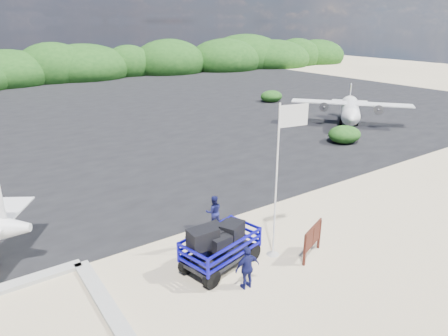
# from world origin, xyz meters

# --- Properties ---
(ground) EXTENTS (160.00, 160.00, 0.00)m
(ground) POSITION_xyz_m (0.00, 0.00, 0.00)
(ground) COLOR beige
(asphalt_apron) EXTENTS (90.00, 50.00, 0.04)m
(asphalt_apron) POSITION_xyz_m (0.00, 30.00, 0.00)
(asphalt_apron) COLOR #B2B2B2
(asphalt_apron) RESTS_ON ground
(vegetation_band) EXTENTS (124.00, 8.00, 4.40)m
(vegetation_band) POSITION_xyz_m (0.00, 55.00, 0.00)
(vegetation_band) COLOR #B2B2B2
(vegetation_band) RESTS_ON ground
(baggage_cart) EXTENTS (3.39, 2.40, 1.54)m
(baggage_cart) POSITION_xyz_m (-0.31, 2.08, 0.00)
(baggage_cart) COLOR #0F0BAD
(baggage_cart) RESTS_ON ground
(flagpole) EXTENTS (1.23, 0.68, 5.83)m
(flagpole) POSITION_xyz_m (1.76, 1.59, 0.00)
(flagpole) COLOR white
(flagpole) RESTS_ON ground
(signboard) EXTENTS (1.56, 0.74, 1.33)m
(signboard) POSITION_xyz_m (2.87, 0.66, 0.00)
(signboard) COLOR #502217
(signboard) RESTS_ON ground
(crew_a) EXTENTS (0.71, 0.57, 1.68)m
(crew_a) POSITION_xyz_m (-1.00, 2.27, 0.84)
(crew_a) COLOR #161954
(crew_a) RESTS_ON ground
(crew_b) EXTENTS (0.87, 0.78, 1.47)m
(crew_b) POSITION_xyz_m (1.08, 4.66, 0.73)
(crew_b) COLOR #161954
(crew_b) RESTS_ON ground
(crew_c) EXTENTS (0.94, 0.45, 1.55)m
(crew_c) POSITION_xyz_m (-0.29, 0.55, 0.77)
(crew_c) COLOR #161954
(crew_c) RESTS_ON ground
(aircraft_large) EXTENTS (19.99, 19.99, 4.35)m
(aircraft_large) POSITION_xyz_m (10.48, 24.09, 0.00)
(aircraft_large) COLOR #B2B2B2
(aircraft_large) RESTS_ON ground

